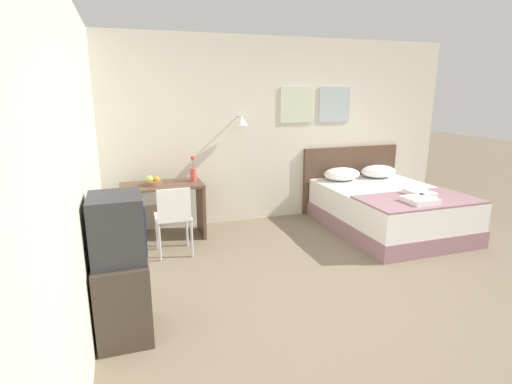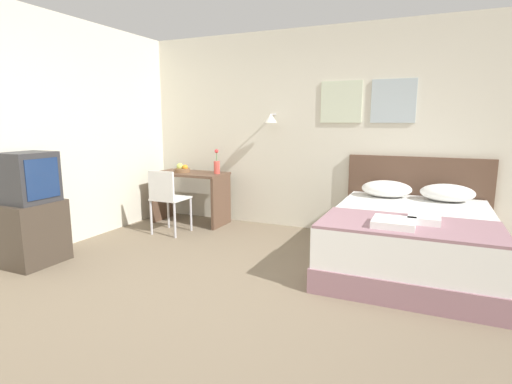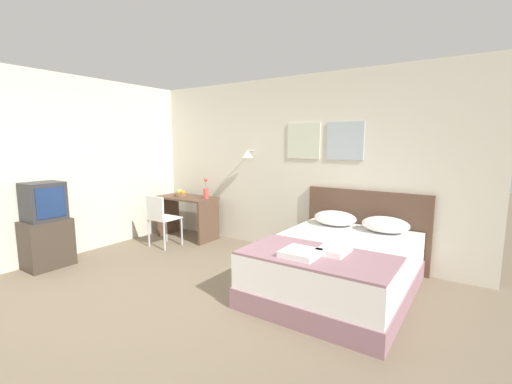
{
  "view_description": "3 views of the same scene",
  "coord_description": "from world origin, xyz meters",
  "px_view_note": "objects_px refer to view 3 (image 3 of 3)",
  "views": [
    {
      "loc": [
        -2.14,
        -2.95,
        1.92
      ],
      "look_at": [
        -0.66,
        1.45,
        0.72
      ],
      "focal_mm": 28.0,
      "sensor_mm": 36.0,
      "label": 1
    },
    {
      "loc": [
        1.46,
        -2.61,
        1.47
      ],
      "look_at": [
        -0.36,
        1.49,
        0.66
      ],
      "focal_mm": 28.0,
      "sensor_mm": 36.0,
      "label": 2
    },
    {
      "loc": [
        2.61,
        -2.05,
        1.68
      ],
      "look_at": [
        0.01,
        1.82,
        1.0
      ],
      "focal_mm": 24.0,
      "sensor_mm": 36.0,
      "label": 3
    }
  ],
  "objects_px": {
    "flower_vase": "(206,192)",
    "tv_stand": "(47,244)",
    "headboard": "(365,228)",
    "throw_blanket": "(317,255)",
    "folded_towel_mid_bed": "(301,253)",
    "fruit_bowl": "(181,194)",
    "bed": "(337,267)",
    "pillow_right": "(385,225)",
    "folded_towel_near_foot": "(334,250)",
    "desk_chair": "(161,216)",
    "television": "(44,201)",
    "pillow_left": "(335,218)",
    "desk": "(187,210)"
  },
  "relations": [
    {
      "from": "headboard",
      "to": "fruit_bowl",
      "type": "bearing_deg",
      "value": -172.77
    },
    {
      "from": "headboard",
      "to": "desk_chair",
      "type": "distance_m",
      "value": 3.12
    },
    {
      "from": "pillow_left",
      "to": "folded_towel_near_foot",
      "type": "bearing_deg",
      "value": -69.35
    },
    {
      "from": "pillow_right",
      "to": "folded_towel_near_foot",
      "type": "distance_m",
      "value": 1.2
    },
    {
      "from": "desk",
      "to": "flower_vase",
      "type": "height_order",
      "value": "flower_vase"
    },
    {
      "from": "bed",
      "to": "headboard",
      "type": "relative_size",
      "value": 1.21
    },
    {
      "from": "folded_towel_near_foot",
      "to": "flower_vase",
      "type": "xyz_separation_m",
      "value": [
        -2.71,
        1.14,
        0.22
      ]
    },
    {
      "from": "pillow_left",
      "to": "folded_towel_near_foot",
      "type": "relative_size",
      "value": 1.58
    },
    {
      "from": "folded_towel_near_foot",
      "to": "bed",
      "type": "bearing_deg",
      "value": 105.19
    },
    {
      "from": "tv_stand",
      "to": "desk",
      "type": "bearing_deg",
      "value": 75.85
    },
    {
      "from": "headboard",
      "to": "television",
      "type": "bearing_deg",
      "value": -145.2
    },
    {
      "from": "throw_blanket",
      "to": "folded_towel_near_foot",
      "type": "relative_size",
      "value": 4.12
    },
    {
      "from": "headboard",
      "to": "throw_blanket",
      "type": "xyz_separation_m",
      "value": [
        -0.0,
        -1.6,
        0.07
      ]
    },
    {
      "from": "bed",
      "to": "desk_chair",
      "type": "distance_m",
      "value": 2.96
    },
    {
      "from": "throw_blanket",
      "to": "headboard",
      "type": "bearing_deg",
      "value": 90.0
    },
    {
      "from": "headboard",
      "to": "throw_blanket",
      "type": "height_order",
      "value": "headboard"
    },
    {
      "from": "headboard",
      "to": "flower_vase",
      "type": "xyz_separation_m",
      "value": [
        -2.59,
        -0.32,
        0.33
      ]
    },
    {
      "from": "headboard",
      "to": "desk",
      "type": "xyz_separation_m",
      "value": [
        -3.01,
        -0.36,
        -0.02
      ]
    },
    {
      "from": "headboard",
      "to": "throw_blanket",
      "type": "bearing_deg",
      "value": -90.0
    },
    {
      "from": "desk_chair",
      "to": "flower_vase",
      "type": "xyz_separation_m",
      "value": [
        0.36,
        0.68,
        0.34
      ]
    },
    {
      "from": "headboard",
      "to": "bed",
      "type": "bearing_deg",
      "value": -90.0
    },
    {
      "from": "throw_blanket",
      "to": "tv_stand",
      "type": "xyz_separation_m",
      "value": [
        -3.54,
        -0.86,
        -0.26
      ]
    },
    {
      "from": "fruit_bowl",
      "to": "pillow_right",
      "type": "bearing_deg",
      "value": 1.82
    },
    {
      "from": "flower_vase",
      "to": "tv_stand",
      "type": "distance_m",
      "value": 2.4
    },
    {
      "from": "desk_chair",
      "to": "fruit_bowl",
      "type": "height_order",
      "value": "fruit_bowl"
    },
    {
      "from": "desk_chair",
      "to": "tv_stand",
      "type": "height_order",
      "value": "desk_chair"
    },
    {
      "from": "pillow_left",
      "to": "desk_chair",
      "type": "distance_m",
      "value": 2.73
    },
    {
      "from": "bed",
      "to": "throw_blanket",
      "type": "distance_m",
      "value": 0.65
    },
    {
      "from": "pillow_left",
      "to": "headboard",
      "type": "bearing_deg",
      "value": 41.46
    },
    {
      "from": "bed",
      "to": "folded_towel_near_foot",
      "type": "bearing_deg",
      "value": -74.81
    },
    {
      "from": "bed",
      "to": "flower_vase",
      "type": "height_order",
      "value": "flower_vase"
    },
    {
      "from": "fruit_bowl",
      "to": "television",
      "type": "bearing_deg",
      "value": -101.39
    },
    {
      "from": "bed",
      "to": "desk_chair",
      "type": "height_order",
      "value": "desk_chair"
    },
    {
      "from": "flower_vase",
      "to": "folded_towel_mid_bed",
      "type": "bearing_deg",
      "value": -29.72
    },
    {
      "from": "pillow_left",
      "to": "pillow_right",
      "type": "xyz_separation_m",
      "value": [
        0.65,
        0.0,
        0.0
      ]
    },
    {
      "from": "headboard",
      "to": "desk_chair",
      "type": "bearing_deg",
      "value": -161.15
    },
    {
      "from": "throw_blanket",
      "to": "fruit_bowl",
      "type": "height_order",
      "value": "fruit_bowl"
    },
    {
      "from": "flower_vase",
      "to": "television",
      "type": "distance_m",
      "value": 2.34
    },
    {
      "from": "headboard",
      "to": "pillow_right",
      "type": "height_order",
      "value": "headboard"
    },
    {
      "from": "pillow_left",
      "to": "flower_vase",
      "type": "relative_size",
      "value": 1.67
    },
    {
      "from": "flower_vase",
      "to": "tv_stand",
      "type": "bearing_deg",
      "value": -113.95
    },
    {
      "from": "headboard",
      "to": "tv_stand",
      "type": "xyz_separation_m",
      "value": [
        -3.54,
        -2.46,
        -0.19
      ]
    },
    {
      "from": "bed",
      "to": "pillow_left",
      "type": "xyz_separation_m",
      "value": [
        -0.32,
        0.74,
        0.39
      ]
    },
    {
      "from": "bed",
      "to": "flower_vase",
      "type": "relative_size",
      "value": 5.83
    },
    {
      "from": "desk",
      "to": "flower_vase",
      "type": "relative_size",
      "value": 3.04
    },
    {
      "from": "folded_towel_mid_bed",
      "to": "fruit_bowl",
      "type": "bearing_deg",
      "value": 155.92
    },
    {
      "from": "folded_towel_near_foot",
      "to": "flower_vase",
      "type": "relative_size",
      "value": 1.05
    },
    {
      "from": "throw_blanket",
      "to": "flower_vase",
      "type": "relative_size",
      "value": 4.33
    },
    {
      "from": "folded_towel_near_foot",
      "to": "television",
      "type": "bearing_deg",
      "value": -164.78
    },
    {
      "from": "folded_towel_near_foot",
      "to": "television",
      "type": "relative_size",
      "value": 0.71
    }
  ]
}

